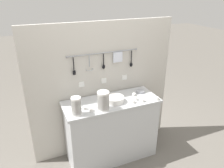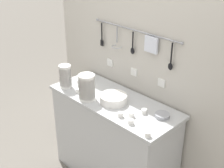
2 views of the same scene
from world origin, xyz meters
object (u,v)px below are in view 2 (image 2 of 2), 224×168
(steel_mixing_bowl, at_px, (162,115))
(cup_front_right, at_px, (131,122))
(bowl_stack_nested_right, at_px, (87,87))
(cup_front_left, at_px, (121,115))
(bowl_stack_wide_centre, at_px, (65,76))
(cup_back_left, at_px, (78,91))
(cup_by_caddy, at_px, (148,134))
(cup_edge_near, at_px, (79,81))
(plate_stack, at_px, (113,99))
(cup_beside_plates, at_px, (80,86))
(cup_centre, at_px, (144,111))
(cup_edge_far, at_px, (132,115))

(steel_mixing_bowl, relative_size, cup_front_right, 2.64)
(bowl_stack_nested_right, relative_size, cup_front_left, 5.14)
(bowl_stack_wide_centre, relative_size, cup_front_left, 4.84)
(cup_back_left, distance_m, cup_by_caddy, 0.88)
(cup_back_left, relative_size, cup_front_right, 1.00)
(cup_front_right, bearing_deg, cup_edge_near, 168.80)
(plate_stack, height_order, cup_back_left, plate_stack)
(cup_front_right, xyz_separation_m, cup_edge_near, (-0.83, 0.16, 0.00))
(cup_beside_plates, height_order, cup_edge_near, same)
(cup_beside_plates, xyz_separation_m, cup_centre, (0.72, 0.09, 0.00))
(cup_beside_plates, relative_size, cup_edge_far, 1.00)
(bowl_stack_wide_centre, bearing_deg, cup_beside_plates, 33.77)
(bowl_stack_wide_centre, height_order, steel_mixing_bowl, bowl_stack_wide_centre)
(bowl_stack_wide_centre, bearing_deg, steel_mixing_bowl, 13.11)
(plate_stack, height_order, cup_beside_plates, plate_stack)
(steel_mixing_bowl, distance_m, cup_back_left, 0.82)
(bowl_stack_wide_centre, bearing_deg, cup_edge_far, 3.82)
(cup_by_caddy, bearing_deg, plate_stack, 161.95)
(cup_edge_near, bearing_deg, cup_edge_far, -6.36)
(cup_by_caddy, bearing_deg, cup_edge_far, 156.58)
(plate_stack, xyz_separation_m, cup_beside_plates, (-0.41, -0.03, -0.02))
(bowl_stack_nested_right, xyz_separation_m, cup_front_right, (0.54, -0.02, -0.10))
(cup_edge_far, bearing_deg, cup_centre, 71.78)
(bowl_stack_nested_right, bearing_deg, bowl_stack_wide_centre, 178.07)
(bowl_stack_wide_centre, xyz_separation_m, cup_beside_plates, (0.12, 0.08, -0.09))
(cup_back_left, bearing_deg, cup_centre, 13.35)
(bowl_stack_wide_centre, relative_size, cup_front_right, 4.84)
(cup_edge_near, relative_size, cup_edge_far, 1.00)
(steel_mixing_bowl, xyz_separation_m, cup_edge_near, (-0.94, -0.09, 0.00))
(cup_beside_plates, xyz_separation_m, cup_by_caddy, (0.94, -0.14, 0.00))
(bowl_stack_nested_right, relative_size, cup_centre, 5.14)
(bowl_stack_wide_centre, relative_size, cup_edge_far, 4.84)
(plate_stack, height_order, cup_by_caddy, plate_stack)
(cup_back_left, distance_m, cup_edge_near, 0.20)
(cup_back_left, xyz_separation_m, cup_front_left, (0.56, -0.02, 0.00))
(cup_by_caddy, bearing_deg, cup_centre, 135.05)
(cup_edge_near, relative_size, cup_centre, 1.00)
(bowl_stack_wide_centre, xyz_separation_m, cup_front_left, (0.73, -0.01, -0.09))
(cup_front_left, xyz_separation_m, cup_by_caddy, (0.32, -0.05, 0.00))
(cup_front_right, relative_size, cup_centre, 1.00)
(cup_back_left, relative_size, cup_beside_plates, 1.00)
(plate_stack, distance_m, cup_front_right, 0.36)
(steel_mixing_bowl, bearing_deg, plate_stack, -165.56)
(plate_stack, xyz_separation_m, steel_mixing_bowl, (0.44, 0.11, -0.02))
(cup_front_right, xyz_separation_m, cup_front_left, (-0.13, 0.02, 0.00))
(cup_beside_plates, bearing_deg, cup_centre, 6.87)
(plate_stack, distance_m, cup_beside_plates, 0.41)
(bowl_stack_nested_right, height_order, cup_back_left, bowl_stack_nested_right)
(plate_stack, height_order, cup_front_right, plate_stack)
(cup_edge_near, xyz_separation_m, cup_edge_far, (0.77, -0.09, 0.00))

